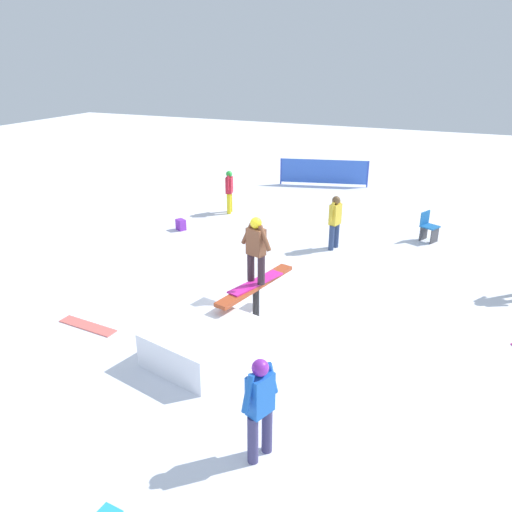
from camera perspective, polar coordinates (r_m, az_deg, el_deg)
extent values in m
plane|color=white|center=(10.54, 0.00, -7.36)|extent=(60.00, 60.00, 0.00)
cylinder|color=black|center=(10.35, 0.00, -5.49)|extent=(0.14, 0.14, 0.78)
cube|color=#A53F1E|center=(10.16, 0.00, -3.34)|extent=(2.33, 0.78, 0.08)
cube|color=white|center=(9.27, -6.12, -9.71)|extent=(2.08, 1.86, 0.64)
cube|color=#CA2091|center=(10.14, 0.00, -3.06)|extent=(1.44, 0.70, 0.03)
cylinder|color=#32232B|center=(9.92, 0.61, -1.64)|extent=(0.15, 0.15, 0.60)
cylinder|color=#32232B|center=(10.09, -0.60, -1.22)|extent=(0.15, 0.15, 0.60)
cube|color=brown|center=(9.79, 0.00, 1.65)|extent=(0.32, 0.41, 0.55)
cylinder|color=brown|center=(9.61, 1.01, 2.03)|extent=(0.18, 0.33, 0.50)
cylinder|color=brown|center=(9.89, -0.98, 2.62)|extent=(0.18, 0.33, 0.50)
sphere|color=yellow|center=(9.66, 0.00, 3.80)|extent=(0.23, 0.23, 0.23)
cylinder|color=yellow|center=(17.62, -2.95, 6.21)|extent=(0.14, 0.14, 0.71)
cylinder|color=yellow|center=(17.37, -3.12, 5.98)|extent=(0.14, 0.14, 0.71)
cube|color=red|center=(17.33, -3.08, 8.10)|extent=(0.38, 0.28, 0.55)
cylinder|color=red|center=(17.50, -2.94, 8.66)|extent=(0.21, 0.13, 0.49)
cylinder|color=red|center=(17.10, -3.23, 8.33)|extent=(0.21, 0.13, 0.49)
sphere|color=green|center=(17.24, -3.10, 9.34)|extent=(0.21, 0.21, 0.21)
cylinder|color=#3F3B69|center=(7.30, 1.26, -19.18)|extent=(0.15, 0.15, 0.75)
cylinder|color=#3F3B69|center=(7.15, -0.36, -20.25)|extent=(0.15, 0.15, 0.75)
cube|color=blue|center=(6.79, 0.48, -15.49)|extent=(0.41, 0.33, 0.59)
cylinder|color=blue|center=(6.85, 1.82, -13.78)|extent=(0.24, 0.16, 0.53)
cylinder|color=blue|center=(6.59, -0.92, -15.44)|extent=(0.24, 0.16, 0.53)
sphere|color=purple|center=(6.55, 0.49, -12.65)|extent=(0.23, 0.23, 0.23)
cylinder|color=navy|center=(14.23, 8.62, 2.08)|extent=(0.15, 0.15, 0.73)
cylinder|color=navy|center=(14.46, 9.17, 2.37)|extent=(0.15, 0.15, 0.73)
cube|color=gold|center=(14.14, 9.05, 4.73)|extent=(0.40, 0.30, 0.59)
cylinder|color=gold|center=(13.91, 8.63, 5.03)|extent=(0.25, 0.15, 0.52)
cylinder|color=gold|center=(14.29, 9.53, 5.44)|extent=(0.25, 0.15, 0.52)
sphere|color=brown|center=(14.02, 9.15, 6.32)|extent=(0.23, 0.23, 0.23)
cube|color=#EC6860|center=(10.88, -18.68, -7.58)|extent=(0.39, 1.36, 0.02)
cube|color=#3F3F44|center=(15.56, 19.73, 2.19)|extent=(0.37, 0.20, 0.44)
cube|color=#3F3F44|center=(15.72, 18.60, 2.54)|extent=(0.37, 0.20, 0.44)
cube|color=#1A62AB|center=(15.56, 19.27, 3.20)|extent=(0.59, 0.59, 0.04)
cube|color=#1A62AB|center=(15.59, 18.75, 4.15)|extent=(0.41, 0.22, 0.40)
cube|color=purple|center=(15.95, -8.58, 3.56)|extent=(0.33, 0.37, 0.34)
cylinder|color=blue|center=(21.35, 12.65, 9.10)|extent=(0.06, 0.06, 1.10)
cylinder|color=blue|center=(21.43, 2.87, 9.65)|extent=(0.06, 0.06, 1.10)
cube|color=blue|center=(21.30, 7.76, 9.55)|extent=(0.90, 3.50, 0.99)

